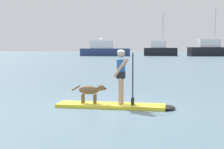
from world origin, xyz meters
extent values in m
plane|color=slate|center=(0.00, 0.00, 0.00)|extent=(400.00, 400.00, 0.00)
cube|color=yellow|center=(0.00, 0.00, 0.05)|extent=(3.31, 1.21, 0.10)
ellipsoid|color=black|center=(1.60, -0.23, 0.05)|extent=(0.66, 0.79, 0.10)
cylinder|color=tan|center=(0.32, 0.08, 0.50)|extent=(0.12, 0.12, 0.80)
cylinder|color=tan|center=(0.29, -0.17, 0.50)|extent=(0.12, 0.12, 0.80)
cube|color=black|center=(0.31, -0.04, 0.98)|extent=(0.27, 0.39, 0.20)
cube|color=#2659A5|center=(0.31, -0.04, 1.16)|extent=(0.25, 0.37, 0.53)
sphere|color=tan|center=(0.31, -0.04, 1.60)|extent=(0.22, 0.22, 0.22)
ellipsoid|color=white|center=(0.31, -0.04, 1.66)|extent=(0.23, 0.23, 0.11)
cylinder|color=tan|center=(0.33, 0.14, 1.18)|extent=(0.43, 0.15, 0.54)
cylinder|color=tan|center=(0.28, -0.23, 1.18)|extent=(0.43, 0.15, 0.54)
cylinder|color=black|center=(0.65, -0.09, 0.86)|extent=(0.04, 0.04, 1.53)
cube|color=black|center=(0.65, -0.09, 0.20)|extent=(0.10, 0.19, 0.20)
ellipsoid|color=brown|center=(-0.66, 0.10, 0.50)|extent=(0.65, 0.31, 0.26)
ellipsoid|color=brown|center=(-0.30, 0.04, 0.58)|extent=(0.24, 0.19, 0.18)
ellipsoid|color=#503923|center=(-0.19, 0.03, 0.56)|extent=(0.13, 0.10, 0.08)
cylinder|color=brown|center=(-1.07, 0.15, 0.55)|extent=(0.27, 0.09, 0.18)
cylinder|color=brown|center=(-0.47, 0.15, 0.24)|extent=(0.07, 0.07, 0.27)
cylinder|color=brown|center=(-0.49, -0.01, 0.24)|extent=(0.07, 0.07, 0.27)
cylinder|color=brown|center=(-0.83, 0.20, 0.24)|extent=(0.07, 0.07, 0.27)
cylinder|color=brown|center=(-0.86, 0.05, 0.24)|extent=(0.07, 0.07, 0.27)
cube|color=navy|center=(-4.17, 67.47, 0.89)|extent=(12.04, 3.60, 1.79)
cube|color=silver|center=(-5.06, 67.47, 2.72)|extent=(5.48, 2.41, 1.86)
ellipsoid|color=white|center=(-5.06, 67.47, 4.00)|extent=(0.90, 0.90, 0.60)
cube|color=black|center=(9.44, 69.50, 0.97)|extent=(8.43, 4.53, 1.95)
cube|color=silver|center=(8.84, 69.50, 2.78)|extent=(3.95, 3.01, 1.66)
cylinder|color=silver|center=(9.84, 69.50, 6.13)|extent=(0.20, 0.20, 8.36)
cylinder|color=silver|center=(8.84, 69.50, 3.15)|extent=(2.79, 0.59, 0.14)
cube|color=black|center=(21.13, 66.69, 1.04)|extent=(11.45, 4.52, 2.09)
cube|color=silver|center=(20.29, 66.69, 3.01)|extent=(5.28, 2.93, 1.84)
cylinder|color=silver|center=(21.69, 66.69, 6.61)|extent=(0.20, 0.20, 9.04)
cylinder|color=silver|center=(20.29, 66.69, 3.29)|extent=(3.88, 0.68, 0.14)
camera|label=1|loc=(0.39, -9.41, 1.74)|focal=51.21mm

